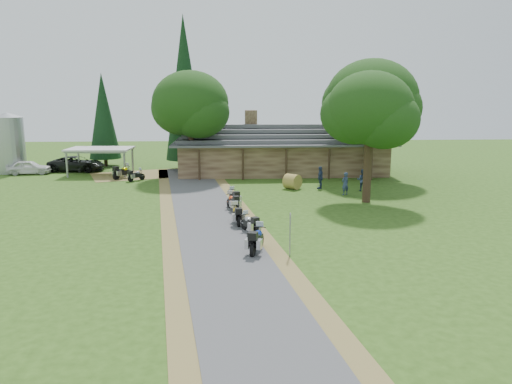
{
  "coord_description": "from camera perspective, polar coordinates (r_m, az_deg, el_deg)",
  "views": [
    {
      "loc": [
        0.61,
        -25.92,
        7.67
      ],
      "look_at": [
        2.39,
        5.32,
        1.6
      ],
      "focal_mm": 35.0,
      "sensor_mm": 36.0,
      "label": 1
    }
  ],
  "objects": [
    {
      "name": "car_white_sedan",
      "position": [
        54.1,
        -24.53,
        2.78
      ],
      "size": [
        2.91,
        5.51,
        1.75
      ],
      "primitive_type": "imported",
      "rotation": [
        0.0,
        0.0,
        1.71
      ],
      "color": "silver",
      "rests_on": "ground"
    },
    {
      "name": "carport",
      "position": [
        51.33,
        -17.32,
        3.37
      ],
      "size": [
        6.19,
        4.24,
        2.62
      ],
      "primitive_type": null,
      "rotation": [
        0.0,
        0.0,
        -0.04
      ],
      "color": "beige",
      "rests_on": "ground"
    },
    {
      "name": "person_c",
      "position": [
        41.87,
        7.37,
        1.87
      ],
      "size": [
        0.67,
        0.76,
        2.21
      ],
      "primitive_type": "imported",
      "rotation": [
        0.0,
        0.0,
        4.28
      ],
      "color": "navy",
      "rests_on": "ground"
    },
    {
      "name": "lodge",
      "position": [
        50.48,
        2.89,
        5.03
      ],
      "size": [
        21.4,
        9.4,
        4.9
      ],
      "primitive_type": null,
      "color": "brown",
      "rests_on": "ground"
    },
    {
      "name": "oak_driveway",
      "position": [
        36.67,
        12.81,
        7.3
      ],
      "size": [
        6.13,
        6.13,
        10.97
      ],
      "primitive_type": null,
      "color": "#193710",
      "rests_on": "ground"
    },
    {
      "name": "cedar_far",
      "position": [
        57.04,
        -17.03,
        7.87
      ],
      "size": [
        3.37,
        3.37,
        10.09
      ],
      "primitive_type": "cone",
      "color": "black",
      "rests_on": "ground"
    },
    {
      "name": "motorcycle_row_d",
      "position": [
        33.83,
        -2.72,
        -1.04
      ],
      "size": [
        1.15,
        1.94,
        1.26
      ],
      "primitive_type": null,
      "rotation": [
        0.0,
        0.0,
        1.89
      ],
      "color": "#E2471F",
      "rests_on": "ground"
    },
    {
      "name": "motorcycle_row_c",
      "position": [
        30.19,
        -2.23,
        -2.48
      ],
      "size": [
        0.87,
        1.96,
        1.3
      ],
      "primitive_type": null,
      "rotation": [
        0.0,
        0.0,
        1.71
      ],
      "color": "#D7A800",
      "rests_on": "ground"
    },
    {
      "name": "oak_lodge_left",
      "position": [
        47.21,
        -7.48,
        8.39
      ],
      "size": [
        7.08,
        7.08,
        11.22
      ],
      "primitive_type": null,
      "color": "#193710",
      "rests_on": "ground"
    },
    {
      "name": "motorcycle_row_e",
      "position": [
        35.46,
        -2.54,
        -0.5
      ],
      "size": [
        1.05,
        1.9,
        1.24
      ],
      "primitive_type": null,
      "rotation": [
        0.0,
        0.0,
        1.84
      ],
      "color": "black",
      "rests_on": "ground"
    },
    {
      "name": "driveway",
      "position": [
        30.9,
        -5.23,
        -3.44
      ],
      "size": [
        51.95,
        51.95,
        0.0
      ],
      "primitive_type": "plane",
      "rotation": [
        0.0,
        0.0,
        0.14
      ],
      "color": "#464649",
      "rests_on": "ground"
    },
    {
      "name": "person_a",
      "position": [
        39.56,
        10.16,
        1.17
      ],
      "size": [
        0.73,
        0.68,
        2.09
      ],
      "primitive_type": "imported",
      "rotation": [
        0.0,
        0.0,
        3.69
      ],
      "color": "navy",
      "rests_on": "ground"
    },
    {
      "name": "motorcycle_carport_a",
      "position": [
        48.24,
        -14.97,
        2.3
      ],
      "size": [
        1.8,
        2.01,
        1.4
      ],
      "primitive_type": null,
      "rotation": [
        0.0,
        0.0,
        0.89
      ],
      "color": "#EDEB01",
      "rests_on": "ground"
    },
    {
      "name": "cedar_near",
      "position": [
        52.5,
        -8.15,
        11.07
      ],
      "size": [
        4.19,
        4.19,
        15.7
      ],
      "primitive_type": "cone",
      "color": "black",
      "rests_on": "ground"
    },
    {
      "name": "silo",
      "position": [
        55.87,
        -26.38,
        5.06
      ],
      "size": [
        3.23,
        3.23,
        6.01
      ],
      "primitive_type": "cylinder",
      "rotation": [
        0.0,
        0.0,
        0.1
      ],
      "color": "gray",
      "rests_on": "ground"
    },
    {
      "name": "ground",
      "position": [
        27.03,
        -4.44,
        -5.54
      ],
      "size": [
        120.0,
        120.0,
        0.0
      ],
      "primitive_type": "plane",
      "color": "#2C4A14",
      "rests_on": "ground"
    },
    {
      "name": "sign_post",
      "position": [
        24.15,
        3.91,
        -4.89
      ],
      "size": [
        0.39,
        0.06,
        2.15
      ],
      "primitive_type": null,
      "color": "gray",
      "rests_on": "ground"
    },
    {
      "name": "car_dark_suv",
      "position": [
        54.38,
        -19.83,
        3.46
      ],
      "size": [
        3.3,
        6.34,
        2.32
      ],
      "primitive_type": "imported",
      "rotation": [
        0.0,
        0.0,
        1.45
      ],
      "color": "black",
      "rests_on": "ground"
    },
    {
      "name": "motorcycle_carport_b",
      "position": [
        46.74,
        -13.53,
        1.93
      ],
      "size": [
        1.51,
        1.59,
        1.13
      ],
      "primitive_type": null,
      "rotation": [
        0.0,
        0.0,
        0.84
      ],
      "color": "gray",
      "rests_on": "ground"
    },
    {
      "name": "motorcycle_row_a",
      "position": [
        24.85,
        0.11,
        -5.32
      ],
      "size": [
        1.24,
        2.14,
        1.39
      ],
      "primitive_type": null,
      "rotation": [
        0.0,
        0.0,
        1.27
      ],
      "color": "#0F2B96",
      "rests_on": "ground"
    },
    {
      "name": "person_b",
      "position": [
        41.41,
        12.07,
        1.55
      ],
      "size": [
        0.73,
        0.64,
        2.12
      ],
      "primitive_type": "imported",
      "rotation": [
        0.0,
        0.0,
        2.73
      ],
      "color": "navy",
      "rests_on": "ground"
    },
    {
      "name": "motorcycle_row_b",
      "position": [
        28.29,
        -0.74,
        -3.51
      ],
      "size": [
        1.25,
        1.81,
        1.18
      ],
      "primitive_type": null,
      "rotation": [
        0.0,
        0.0,
        2.01
      ],
      "color": "#AAADB2",
      "rests_on": "ground"
    },
    {
      "name": "oak_lodge_right",
      "position": [
        46.63,
        13.03,
        8.63
      ],
      "size": [
        8.25,
        8.25,
        11.97
      ],
      "primitive_type": null,
      "color": "#193710",
      "rests_on": "ground"
    },
    {
      "name": "hay_bale",
      "position": [
        41.59,
        4.17,
        1.2
      ],
      "size": [
        1.69,
        1.69,
        1.25
      ],
      "primitive_type": "cylinder",
      "rotation": [
        1.57,
        0.0,
        0.8
      ],
      "color": "olive",
      "rests_on": "ground"
    }
  ]
}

